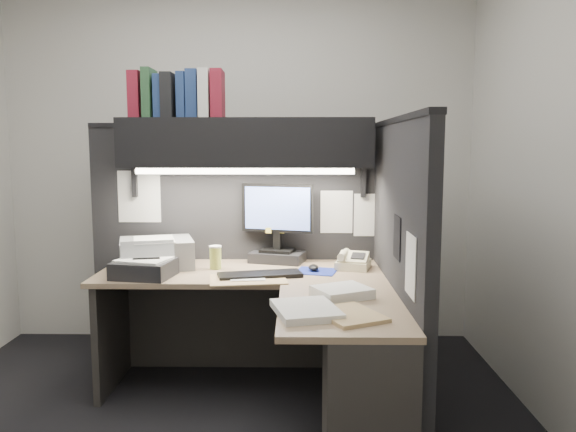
% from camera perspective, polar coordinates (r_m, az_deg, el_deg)
% --- Properties ---
extents(floor, '(3.50, 3.50, 0.00)m').
position_cam_1_polar(floor, '(3.17, -7.64, -20.79)').
color(floor, black).
rests_on(floor, ground).
extents(wall_back, '(3.50, 0.04, 2.70)m').
position_cam_1_polar(wall_back, '(4.29, -4.99, 5.35)').
color(wall_back, silver).
rests_on(wall_back, floor).
extents(wall_front, '(3.50, 0.04, 2.70)m').
position_cam_1_polar(wall_front, '(1.35, -17.98, 1.28)').
color(wall_front, silver).
rests_on(wall_front, floor).
extents(wall_right, '(0.04, 3.00, 2.70)m').
position_cam_1_polar(wall_right, '(3.07, 26.30, 3.96)').
color(wall_right, silver).
rests_on(wall_right, floor).
extents(partition_back, '(1.90, 0.06, 1.60)m').
position_cam_1_polar(partition_back, '(3.78, -5.32, -3.28)').
color(partition_back, black).
rests_on(partition_back, floor).
extents(partition_right, '(0.06, 1.50, 1.60)m').
position_cam_1_polar(partition_right, '(3.07, 11.10, -5.79)').
color(partition_right, black).
rests_on(partition_right, floor).
extents(desk, '(1.70, 1.53, 0.73)m').
position_cam_1_polar(desk, '(2.95, 0.63, -13.43)').
color(desk, '#9C7863').
rests_on(desk, floor).
extents(overhead_shelf, '(1.55, 0.34, 0.30)m').
position_cam_1_polar(overhead_shelf, '(3.53, -4.22, 7.42)').
color(overhead_shelf, black).
rests_on(overhead_shelf, partition_back).
extents(task_light_tube, '(1.32, 0.04, 0.04)m').
position_cam_1_polar(task_light_tube, '(3.40, -4.40, 4.56)').
color(task_light_tube, white).
rests_on(task_light_tube, overhead_shelf).
extents(monitor, '(0.46, 0.29, 0.51)m').
position_cam_1_polar(monitor, '(3.63, -1.10, -1.56)').
color(monitor, black).
rests_on(monitor, desk).
extents(keyboard, '(0.50, 0.27, 0.02)m').
position_cam_1_polar(keyboard, '(3.26, -2.87, -5.99)').
color(keyboard, black).
rests_on(keyboard, desk).
extents(mousepad, '(0.28, 0.27, 0.00)m').
position_cam_1_polar(mousepad, '(3.39, 2.89, -5.62)').
color(mousepad, navy).
rests_on(mousepad, desk).
extents(mouse, '(0.07, 0.10, 0.04)m').
position_cam_1_polar(mouse, '(3.40, 2.61, -5.26)').
color(mouse, black).
rests_on(mouse, mousepad).
extents(telephone, '(0.24, 0.25, 0.08)m').
position_cam_1_polar(telephone, '(3.49, 6.64, -4.66)').
color(telephone, beige).
rests_on(telephone, desk).
extents(coffee_cup, '(0.08, 0.08, 0.13)m').
position_cam_1_polar(coffee_cup, '(3.48, -7.38, -4.26)').
color(coffee_cup, '#C6D354').
rests_on(coffee_cup, desk).
extents(printer, '(0.52, 0.48, 0.17)m').
position_cam_1_polar(printer, '(3.60, -13.21, -3.70)').
color(printer, gray).
rests_on(printer, desk).
extents(notebook_stack, '(0.36, 0.32, 0.10)m').
position_cam_1_polar(notebook_stack, '(3.34, -14.42, -5.22)').
color(notebook_stack, black).
rests_on(notebook_stack, desk).
extents(open_folder, '(0.46, 0.34, 0.01)m').
position_cam_1_polar(open_folder, '(3.19, -4.09, -6.44)').
color(open_folder, tan).
rests_on(open_folder, desk).
extents(paper_stack_a, '(0.33, 0.31, 0.05)m').
position_cam_1_polar(paper_stack_a, '(2.84, 5.51, -7.71)').
color(paper_stack_a, white).
rests_on(paper_stack_a, desk).
extents(paper_stack_b, '(0.34, 0.39, 0.03)m').
position_cam_1_polar(paper_stack_b, '(2.56, 1.84, -9.53)').
color(paper_stack_b, white).
rests_on(paper_stack_b, desk).
extents(manila_stack, '(0.35, 0.38, 0.02)m').
position_cam_1_polar(manila_stack, '(2.53, 6.23, -9.94)').
color(manila_stack, tan).
rests_on(manila_stack, desk).
extents(binder_row, '(0.57, 0.26, 0.30)m').
position_cam_1_polar(binder_row, '(3.61, -11.04, 11.96)').
color(binder_row, maroon).
rests_on(binder_row, overhead_shelf).
extents(pinned_papers, '(1.76, 1.31, 0.51)m').
position_cam_1_polar(pinned_papers, '(3.36, 0.61, -0.17)').
color(pinned_papers, white).
rests_on(pinned_papers, partition_back).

